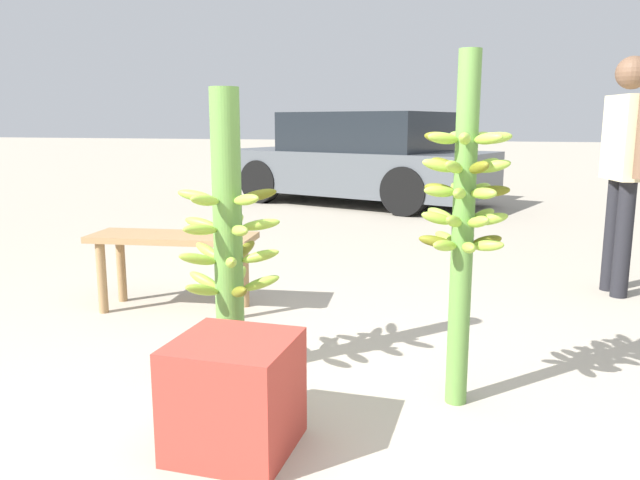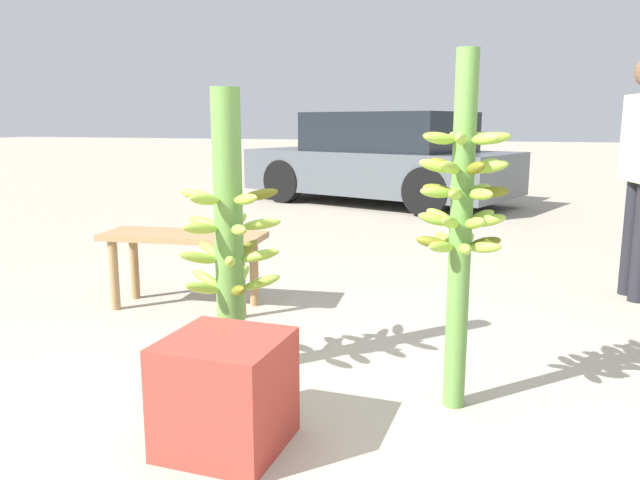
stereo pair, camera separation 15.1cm
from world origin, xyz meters
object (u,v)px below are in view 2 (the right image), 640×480
(banana_stalk_center, at_px, (461,216))
(market_bench, at_px, (184,247))
(parked_car, at_px, (383,160))
(banana_stalk_left, at_px, (229,237))
(produce_crate, at_px, (226,393))

(banana_stalk_center, distance_m, market_bench, 2.13)
(market_bench, height_order, parked_car, parked_car)
(banana_stalk_left, bearing_deg, banana_stalk_center, -0.28)
(banana_stalk_left, relative_size, market_bench, 1.25)
(market_bench, distance_m, parked_car, 5.75)
(banana_stalk_left, distance_m, market_bench, 1.23)
(market_bench, xyz_separation_m, produce_crate, (1.11, -1.54, -0.19))
(produce_crate, bearing_deg, banana_stalk_center, 39.65)
(produce_crate, bearing_deg, parked_car, 99.04)
(parked_car, bearing_deg, banana_stalk_left, -154.90)
(market_bench, relative_size, produce_crate, 2.56)
(banana_stalk_left, distance_m, parked_car, 6.69)
(parked_car, xyz_separation_m, produce_crate, (1.16, -7.28, -0.44))
(banana_stalk_center, xyz_separation_m, parked_car, (-1.93, 6.64, -0.18))
(banana_stalk_left, bearing_deg, parked_car, 97.31)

